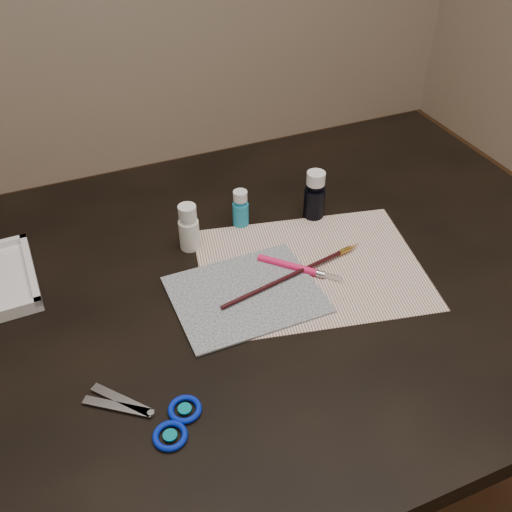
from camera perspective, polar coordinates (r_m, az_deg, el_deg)
name	(u,v)px	position (r m, az deg, el deg)	size (l,w,h in m)	color
ground	(256,498)	(1.60, 0.00, -23.06)	(3.50, 3.50, 0.02)	#422614
table	(256,408)	(1.27, 0.00, -14.99)	(1.30, 0.90, 0.75)	black
paper	(311,268)	(1.01, 5.48, -1.21)	(0.39, 0.30, 0.00)	white
canvas	(246,294)	(0.96, -1.03, -3.85)	(0.24, 0.19, 0.00)	black
paint_bottle_white	(189,227)	(1.04, -6.75, 2.89)	(0.04, 0.04, 0.09)	white
paint_bottle_cyan	(241,208)	(1.09, -1.56, 4.79)	(0.03, 0.03, 0.08)	#1F90B8
paint_bottle_navy	(315,195)	(1.11, 5.89, 6.10)	(0.04, 0.04, 0.10)	black
paintbrush	(295,273)	(0.99, 3.94, -1.74)	(0.30, 0.01, 0.01)	black
craft_knife	(301,269)	(1.00, 4.53, -1.28)	(0.16, 0.01, 0.01)	#F41A5D
scissors	(138,414)	(0.81, -11.71, -15.19)	(0.18, 0.09, 0.01)	silver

